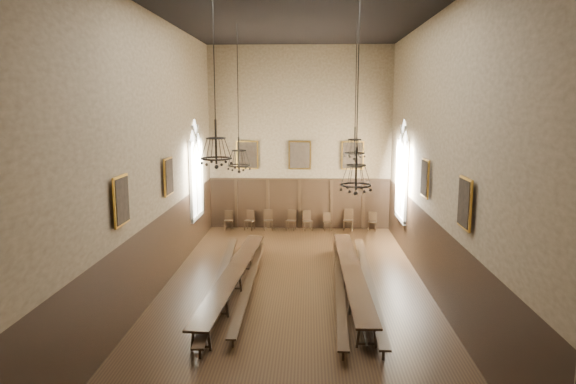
# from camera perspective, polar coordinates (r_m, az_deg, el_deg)

# --- Properties ---
(floor) EXTENTS (9.00, 18.00, 0.02)m
(floor) POSITION_cam_1_polar(r_m,az_deg,el_deg) (17.43, 0.71, -10.99)
(floor) COLOR black
(floor) RESTS_ON ground
(ceiling) EXTENTS (9.00, 18.00, 0.02)m
(ceiling) POSITION_cam_1_polar(r_m,az_deg,el_deg) (16.57, 0.78, 19.64)
(ceiling) COLOR black
(ceiling) RESTS_ON ground
(wall_back) EXTENTS (9.00, 0.02, 9.00)m
(wall_back) POSITION_cam_1_polar(r_m,az_deg,el_deg) (25.38, 1.32, 5.94)
(wall_back) COLOR #887454
(wall_back) RESTS_ON ground
(wall_front) EXTENTS (9.00, 0.02, 9.00)m
(wall_front) POSITION_cam_1_polar(r_m,az_deg,el_deg) (7.49, -1.20, -2.89)
(wall_front) COLOR #887454
(wall_front) RESTS_ON ground
(wall_left) EXTENTS (0.02, 18.00, 9.00)m
(wall_left) POSITION_cam_1_polar(r_m,az_deg,el_deg) (17.13, -14.55, 3.86)
(wall_left) COLOR #887454
(wall_left) RESTS_ON ground
(wall_right) EXTENTS (0.02, 18.00, 9.00)m
(wall_right) POSITION_cam_1_polar(r_m,az_deg,el_deg) (16.89, 16.26, 3.71)
(wall_right) COLOR #887454
(wall_right) RESTS_ON ground
(wainscot_panelling) EXTENTS (9.00, 18.00, 2.50)m
(wainscot_panelling) POSITION_cam_1_polar(r_m,az_deg,el_deg) (17.03, 0.72, -7.02)
(wainscot_panelling) COLOR black
(wainscot_panelling) RESTS_ON floor
(table_left) EXTENTS (1.17, 9.32, 0.73)m
(table_left) POSITION_cam_1_polar(r_m,az_deg,el_deg) (17.38, -6.01, -9.81)
(table_left) COLOR black
(table_left) RESTS_ON floor
(table_right) EXTENTS (0.76, 9.39, 0.73)m
(table_right) POSITION_cam_1_polar(r_m,az_deg,el_deg) (17.60, 7.06, -9.56)
(table_right) COLOR black
(table_right) RESTS_ON floor
(bench_left_outer) EXTENTS (0.93, 10.19, 0.46)m
(bench_left_outer) POSITION_cam_1_polar(r_m,az_deg,el_deg) (17.55, -7.46, -9.89)
(bench_left_outer) COLOR black
(bench_left_outer) RESTS_ON floor
(bench_left_inner) EXTENTS (0.34, 9.02, 0.41)m
(bench_left_inner) POSITION_cam_1_polar(r_m,az_deg,el_deg) (17.48, -4.23, -10.03)
(bench_left_inner) COLOR black
(bench_left_inner) RESTS_ON floor
(bench_right_inner) EXTENTS (0.65, 9.62, 0.43)m
(bench_right_inner) POSITION_cam_1_polar(r_m,az_deg,el_deg) (17.14, 5.74, -10.39)
(bench_right_inner) COLOR black
(bench_right_inner) RESTS_ON floor
(bench_right_outer) EXTENTS (0.62, 10.03, 0.45)m
(bench_right_outer) POSITION_cam_1_polar(r_m,az_deg,el_deg) (17.45, 8.89, -10.04)
(bench_right_outer) COLOR black
(bench_right_outer) RESTS_ON floor
(chair_0) EXTENTS (0.44, 0.44, 0.93)m
(chair_0) POSITION_cam_1_polar(r_m,az_deg,el_deg) (25.83, -6.59, -3.53)
(chair_0) COLOR black
(chair_0) RESTS_ON floor
(chair_1) EXTENTS (0.53, 0.53, 0.97)m
(chair_1) POSITION_cam_1_polar(r_m,az_deg,el_deg) (25.64, -4.30, -3.56)
(chair_1) COLOR black
(chair_1) RESTS_ON floor
(chair_2) EXTENTS (0.49, 0.49, 1.01)m
(chair_2) POSITION_cam_1_polar(r_m,az_deg,el_deg) (25.56, -2.20, -3.56)
(chair_2) COLOR black
(chair_2) RESTS_ON floor
(chair_3) EXTENTS (0.52, 0.52, 0.99)m
(chair_3) POSITION_cam_1_polar(r_m,az_deg,el_deg) (25.52, 0.34, -3.59)
(chair_3) COLOR black
(chair_3) RESTS_ON floor
(chair_4) EXTENTS (0.53, 0.53, 0.98)m
(chair_4) POSITION_cam_1_polar(r_m,az_deg,el_deg) (25.50, 2.19, -3.62)
(chair_4) COLOR black
(chair_4) RESTS_ON floor
(chair_5) EXTENTS (0.43, 0.43, 0.86)m
(chair_5) POSITION_cam_1_polar(r_m,az_deg,el_deg) (25.54, 4.41, -3.70)
(chair_5) COLOR black
(chair_5) RESTS_ON floor
(chair_6) EXTENTS (0.52, 0.52, 1.04)m
(chair_6) POSITION_cam_1_polar(r_m,az_deg,el_deg) (25.65, 6.69, -3.55)
(chair_6) COLOR black
(chair_6) RESTS_ON floor
(chair_7) EXTENTS (0.48, 0.48, 0.91)m
(chair_7) POSITION_cam_1_polar(r_m,az_deg,el_deg) (25.77, 9.34, -3.64)
(chair_7) COLOR black
(chair_7) RESTS_ON floor
(chandelier_back_left) EXTENTS (0.83, 0.83, 5.18)m
(chandelier_back_left) POSITION_cam_1_polar(r_m,az_deg,el_deg) (18.65, -5.48, 4.03)
(chandelier_back_left) COLOR black
(chandelier_back_left) RESTS_ON ceiling
(chandelier_back_right) EXTENTS (0.77, 0.77, 4.74)m
(chandelier_back_right) POSITION_cam_1_polar(r_m,az_deg,el_deg) (18.87, 7.42, 5.35)
(chandelier_back_right) COLOR black
(chandelier_back_right) RESTS_ON ceiling
(chandelier_front_left) EXTENTS (0.87, 0.87, 4.49)m
(chandelier_front_left) POSITION_cam_1_polar(r_m,az_deg,el_deg) (14.40, -8.00, 4.86)
(chandelier_front_left) COLOR black
(chandelier_front_left) RESTS_ON ceiling
(chandelier_front_right) EXTENTS (0.84, 0.84, 5.17)m
(chandelier_front_right) POSITION_cam_1_polar(r_m,az_deg,el_deg) (13.99, 7.57, 2.17)
(chandelier_front_right) COLOR black
(chandelier_front_right) RESTS_ON ceiling
(portrait_back_0) EXTENTS (1.10, 0.12, 1.40)m
(portrait_back_0) POSITION_cam_1_polar(r_m,az_deg,el_deg) (25.49, -4.56, 4.12)
(portrait_back_0) COLOR gold
(portrait_back_0) RESTS_ON wall_back
(portrait_back_1) EXTENTS (1.10, 0.12, 1.40)m
(portrait_back_1) POSITION_cam_1_polar(r_m,az_deg,el_deg) (25.31, 1.31, 4.11)
(portrait_back_1) COLOR gold
(portrait_back_1) RESTS_ON wall_back
(portrait_back_2) EXTENTS (1.10, 0.12, 1.40)m
(portrait_back_2) POSITION_cam_1_polar(r_m,az_deg,el_deg) (25.40, 7.20, 4.06)
(portrait_back_2) COLOR gold
(portrait_back_2) RESTS_ON wall_back
(portrait_left_0) EXTENTS (0.12, 1.00, 1.30)m
(portrait_left_0) POSITION_cam_1_polar(r_m,az_deg,el_deg) (18.14, -13.14, 1.68)
(portrait_left_0) COLOR gold
(portrait_left_0) RESTS_ON wall_left
(portrait_left_1) EXTENTS (0.12, 1.00, 1.30)m
(portrait_left_1) POSITION_cam_1_polar(r_m,az_deg,el_deg) (13.91, -18.04, -0.90)
(portrait_left_1) COLOR gold
(portrait_left_1) RESTS_ON wall_left
(portrait_right_0) EXTENTS (0.12, 1.00, 1.30)m
(portrait_right_0) POSITION_cam_1_polar(r_m,az_deg,el_deg) (17.92, 14.98, 1.51)
(portrait_right_0) COLOR gold
(portrait_right_0) RESTS_ON wall_right
(portrait_right_1) EXTENTS (0.12, 1.00, 1.30)m
(portrait_right_1) POSITION_cam_1_polar(r_m,az_deg,el_deg) (13.62, 19.06, -1.17)
(portrait_right_1) COLOR gold
(portrait_right_1) RESTS_ON wall_right
(window_right) EXTENTS (0.20, 2.20, 4.60)m
(window_right) POSITION_cam_1_polar(r_m,az_deg,el_deg) (22.34, 12.59, 2.37)
(window_right) COLOR white
(window_right) RESTS_ON wall_right
(window_left) EXTENTS (0.20, 2.20, 4.60)m
(window_left) POSITION_cam_1_polar(r_m,az_deg,el_deg) (22.52, -10.21, 2.51)
(window_left) COLOR white
(window_left) RESTS_ON wall_left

